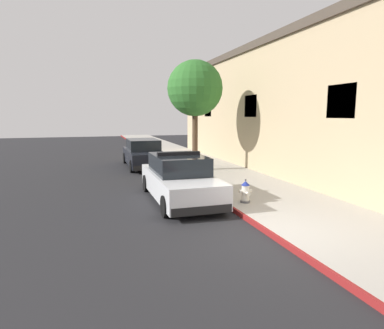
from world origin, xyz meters
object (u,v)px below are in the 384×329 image
fire_hydrant (245,192)px  street_tree (195,89)px  parked_car_silver_ahead (143,154)px  police_cruiser (179,179)px

fire_hydrant → street_tree: street_tree is taller
street_tree → parked_car_silver_ahead: bearing=129.6°
fire_hydrant → street_tree: (0.38, 6.52, 3.71)m
police_cruiser → street_tree: size_ratio=0.89×
parked_car_silver_ahead → fire_hydrant: (1.84, -9.20, -0.25)m
street_tree → police_cruiser: bearing=-113.2°
police_cruiser → street_tree: bearing=66.8°
parked_car_silver_ahead → fire_hydrant: size_ratio=6.37×
police_cruiser → street_tree: street_tree is taller
police_cruiser → fire_hydrant: police_cruiser is taller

